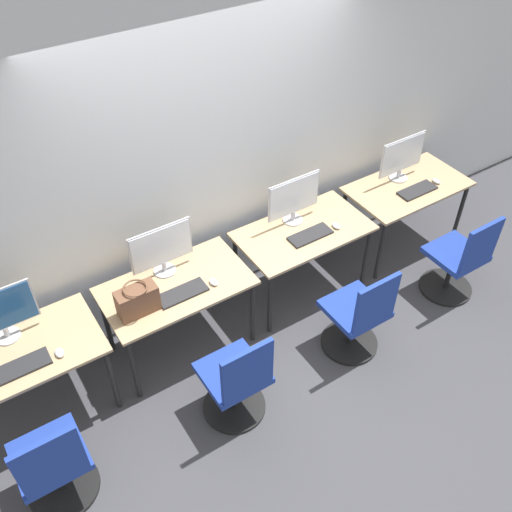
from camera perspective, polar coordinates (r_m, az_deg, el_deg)
The scene contains 22 objects.
ground_plane at distance 4.94m, azimuth 0.82°, elevation -8.23°, with size 20.00×20.00×0.00m, color #3D3D42.
wall_back at distance 4.50m, azimuth -4.50°, elevation 9.79°, with size 12.00×0.05×2.80m.
desk_far_left at distance 4.32m, azimuth -22.63°, elevation -9.68°, with size 1.15×0.65×0.71m.
keyboard_far_left at distance 4.16m, azimuth -22.45°, elevation -10.23°, with size 0.38×0.15×0.02m.
mouse_far_left at distance 4.14m, azimuth -19.06°, elevation -9.13°, with size 0.06×0.09×0.03m.
office_chair_far_left at distance 4.07m, azimuth -19.49°, elevation -19.35°, with size 0.48×0.48×0.90m.
desk_left at distance 4.47m, azimuth -7.94°, elevation -3.62°, with size 1.15×0.65×0.71m.
monitor_left at distance 4.39m, azimuth -9.43°, elevation 0.73°, with size 0.51×0.18×0.43m.
keyboard_left at distance 4.33m, azimuth -7.37°, elevation -3.70°, with size 0.38×0.15×0.02m.
mouse_left at distance 4.39m, azimuth -4.26°, elevation -2.61°, with size 0.06×0.09×0.03m.
office_chair_left at distance 4.20m, azimuth -1.92°, elevation -12.63°, with size 0.48×0.48×0.90m.
desk_right at distance 4.93m, azimuth 4.73°, elevation 1.88°, with size 1.15×0.65×0.71m.
monitor_right at distance 4.83m, azimuth 3.80°, elevation 5.76°, with size 0.51×0.18×0.43m.
keyboard_right at distance 4.81m, azimuth 5.45°, elevation 2.09°, with size 0.38×0.15×0.02m.
mouse_right at distance 4.93m, azimuth 8.03°, elevation 3.00°, with size 0.06×0.09×0.03m.
office_chair_right at distance 4.66m, azimuth 10.18°, elevation -6.15°, with size 0.48×0.48×0.90m.
desk_far_right at distance 5.61m, azimuth 14.83°, elevation 6.19°, with size 1.15×0.65×0.71m.
monitor_far_right at distance 5.52m, azimuth 14.39°, elevation 9.56°, with size 0.51×0.18×0.43m.
keyboard_far_right at distance 5.50m, azimuth 15.82°, elevation 6.33°, with size 0.38×0.15×0.02m.
mouse_far_right at distance 5.67m, azimuth 17.60°, elevation 7.15°, with size 0.06×0.09×0.03m.
office_chair_far_right at distance 5.35m, azimuth 19.60°, elevation -0.63°, with size 0.48×0.48×0.90m.
handbag at distance 4.19m, azimuth -11.77°, elevation -4.36°, with size 0.30×0.18×0.25m.
Camera 1 is at (-1.76, -2.60, 3.81)m, focal length 40.00 mm.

